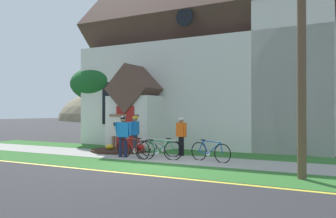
% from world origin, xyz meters
% --- Properties ---
extents(ground, '(140.00, 140.00, 0.00)m').
position_xyz_m(ground, '(0.00, 4.00, 0.00)').
color(ground, '#2B2B2D').
extents(sidewalk_slab, '(32.00, 2.35, 0.01)m').
position_xyz_m(sidewalk_slab, '(-1.24, 1.90, 0.01)').
color(sidewalk_slab, '#99968E').
rests_on(sidewalk_slab, ground).
extents(grass_verge, '(32.00, 2.18, 0.01)m').
position_xyz_m(grass_verge, '(-1.24, -0.36, 0.00)').
color(grass_verge, '#2D6628').
rests_on(grass_verge, ground).
extents(church_lawn, '(24.00, 2.07, 0.01)m').
position_xyz_m(church_lawn, '(-1.24, 4.11, 0.00)').
color(church_lawn, '#2D6628').
rests_on(church_lawn, ground).
extents(curb_paint_stripe, '(28.00, 0.16, 0.01)m').
position_xyz_m(curb_paint_stripe, '(-1.24, -1.60, 0.00)').
color(curb_paint_stripe, yellow).
rests_on(curb_paint_stripe, ground).
extents(church_building, '(13.65, 12.02, 13.30)m').
position_xyz_m(church_building, '(-0.81, 9.88, 4.95)').
color(church_building, silver).
rests_on(church_building, ground).
extents(church_sign, '(1.91, 0.26, 1.71)m').
position_xyz_m(church_sign, '(-3.53, 3.55, 1.12)').
color(church_sign, '#7F6047').
rests_on(church_sign, ground).
extents(flower_bed, '(2.77, 2.77, 0.34)m').
position_xyz_m(flower_bed, '(-3.52, 3.11, 0.07)').
color(flower_bed, '#382319').
rests_on(flower_bed, ground).
extents(bicycle_green, '(1.71, 0.55, 0.79)m').
position_xyz_m(bicycle_green, '(-0.57, 1.41, 0.37)').
color(bicycle_green, black).
rests_on(bicycle_green, ground).
extents(bicycle_blue, '(1.73, 0.37, 0.84)m').
position_xyz_m(bicycle_blue, '(-1.66, 1.27, 0.39)').
color(bicycle_blue, black).
rests_on(bicycle_blue, ground).
extents(bicycle_silver, '(1.72, 0.47, 0.82)m').
position_xyz_m(bicycle_silver, '(1.34, 1.85, 0.37)').
color(bicycle_silver, black).
rests_on(bicycle_silver, ground).
extents(bicycle_yellow, '(1.66, 0.50, 0.78)m').
position_xyz_m(bicycle_yellow, '(-0.99, 2.30, 0.36)').
color(bicycle_yellow, black).
rests_on(bicycle_yellow, ground).
extents(cyclist_in_orange_jersey, '(0.64, 0.35, 1.65)m').
position_xyz_m(cyclist_in_orange_jersey, '(-2.20, 1.35, 0.96)').
color(cyclist_in_orange_jersey, '#191E38').
rests_on(cyclist_in_orange_jersey, ground).
extents(cyclist_in_white_jersey, '(0.55, 0.42, 1.61)m').
position_xyz_m(cyclist_in_white_jersey, '(-0.34, 2.87, 0.93)').
color(cyclist_in_white_jersey, black).
rests_on(cyclist_in_white_jersey, ground).
extents(cyclist_in_blue_jersey, '(0.30, 0.72, 1.64)m').
position_xyz_m(cyclist_in_blue_jersey, '(-2.50, 2.69, 0.96)').
color(cyclist_in_blue_jersey, '#2D2D33').
rests_on(cyclist_in_blue_jersey, ground).
extents(utility_pole, '(3.12, 0.28, 8.00)m').
position_xyz_m(utility_pole, '(4.65, -0.09, 4.44)').
color(utility_pole, brown).
rests_on(utility_pole, ground).
extents(yard_deciduous_tree, '(4.95, 4.95, 4.77)m').
position_xyz_m(yard_deciduous_tree, '(-7.23, 7.23, 3.51)').
color(yard_deciduous_tree, '#3D2D1E').
rests_on(yard_deciduous_tree, ground).
extents(distant_hill, '(85.71, 48.97, 21.78)m').
position_xyz_m(distant_hill, '(-12.31, 56.69, 0.00)').
color(distant_hill, '#847A5B').
rests_on(distant_hill, ground).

